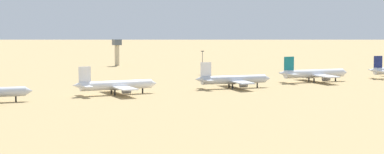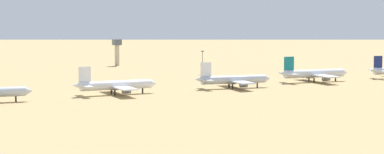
{
  "view_description": "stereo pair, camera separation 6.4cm",
  "coord_description": "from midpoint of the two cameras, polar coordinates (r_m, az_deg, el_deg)",
  "views": [
    {
      "loc": [
        -170.99,
        -244.51,
        33.24
      ],
      "look_at": [
        -18.44,
        20.61,
        6.0
      ],
      "focal_mm": 62.81,
      "sensor_mm": 36.0,
      "label": 1
    },
    {
      "loc": [
        -170.93,
        -244.54,
        33.24
      ],
      "look_at": [
        -18.44,
        20.61,
        6.0
      ],
      "focal_mm": 62.81,
      "sensor_mm": 36.0,
      "label": 2
    }
  ],
  "objects": [
    {
      "name": "ridge_east",
      "position": [
        1455.02,
        1.01,
        5.35
      ],
      "size": [
        305.24,
        223.82,
        79.98
      ],
      "primitive_type": "pyramid",
      "rotation": [
        0.0,
        0.0,
        -0.18
      ],
      "color": "gray",
      "rests_on": "ground"
    },
    {
      "name": "light_pole_west",
      "position": [
        392.96,
        0.89,
        1.41
      ],
      "size": [
        1.8,
        0.5,
        13.73
      ],
      "color": "#59595E",
      "rests_on": "ground"
    },
    {
      "name": "control_tower",
      "position": [
        464.83,
        -6.4,
        2.31
      ],
      "size": [
        5.2,
        5.2,
        18.18
      ],
      "color": "#C6B793",
      "rests_on": "ground"
    },
    {
      "name": "ground",
      "position": [
        300.21,
        5.01,
        -1.29
      ],
      "size": [
        4000.0,
        4000.0,
        0.0
      ],
      "primitive_type": "plane",
      "color": "tan"
    },
    {
      "name": "parked_jet_white_3",
      "position": [
        290.41,
        -6.53,
        -0.7
      ],
      "size": [
        38.21,
        32.25,
        12.61
      ],
      "rotation": [
        0.0,
        0.0,
        -0.09
      ],
      "color": "white",
      "rests_on": "ground"
    },
    {
      "name": "parked_jet_teal_5",
      "position": [
        350.58,
        10.28,
        0.29
      ],
      "size": [
        40.6,
        34.55,
        13.43
      ],
      "rotation": [
        0.0,
        0.0,
        -0.16
      ],
      "color": "silver",
      "rests_on": "ground"
    },
    {
      "name": "parked_jet_white_4",
      "position": [
        315.16,
        3.49,
        -0.22
      ],
      "size": [
        37.72,
        32.31,
        12.54
      ],
      "rotation": [
        0.0,
        0.0,
        -0.21
      ],
      "color": "silver",
      "rests_on": "ground"
    }
  ]
}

